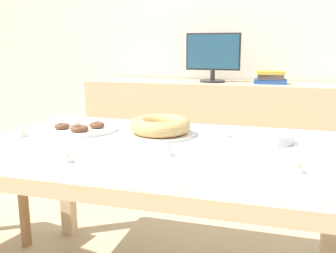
{
  "coord_description": "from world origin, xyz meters",
  "views": [
    {
      "loc": [
        0.44,
        -1.48,
        1.13
      ],
      "look_at": [
        -0.01,
        0.06,
        0.79
      ],
      "focal_mm": 40.0,
      "sensor_mm": 36.0,
      "label": 1
    }
  ],
  "objects": [
    {
      "name": "plate_stack",
      "position": [
        0.42,
        0.15,
        0.75
      ],
      "size": [
        0.21,
        0.21,
        0.04
      ],
      "color": "silver",
      "rests_on": "dining_table"
    },
    {
      "name": "computer_monitor",
      "position": [
        -0.05,
        1.46,
        1.04
      ],
      "size": [
        0.42,
        0.2,
        0.38
      ],
      "color": "#262628",
      "rests_on": "sideboard"
    },
    {
      "name": "book_stack",
      "position": [
        0.39,
        1.46,
        0.9
      ],
      "size": [
        0.24,
        0.19,
        0.1
      ],
      "color": "#23478C",
      "rests_on": "sideboard"
    },
    {
      "name": "tealight_left_edge",
      "position": [
        0.07,
        -0.17,
        0.74
      ],
      "size": [
        0.04,
        0.04,
        0.04
      ],
      "color": "silver",
      "rests_on": "dining_table"
    },
    {
      "name": "wall_back",
      "position": [
        0.0,
        1.76,
        1.3
      ],
      "size": [
        8.0,
        0.1,
        2.6
      ],
      "primitive_type": "cube",
      "color": "silver",
      "rests_on": "ground"
    },
    {
      "name": "tealight_right_edge",
      "position": [
        0.53,
        -0.24,
        0.74
      ],
      "size": [
        0.04,
        0.04,
        0.04
      ],
      "color": "silver",
      "rests_on": "dining_table"
    },
    {
      "name": "tealight_near_front",
      "position": [
        0.23,
        0.19,
        0.74
      ],
      "size": [
        0.04,
        0.04,
        0.04
      ],
      "color": "silver",
      "rests_on": "dining_table"
    },
    {
      "name": "tealight_centre",
      "position": [
        -0.26,
        -0.35,
        0.74
      ],
      "size": [
        0.04,
        0.04,
        0.04
      ],
      "color": "silver",
      "rests_on": "dining_table"
    },
    {
      "name": "dining_table",
      "position": [
        0.0,
        0.0,
        0.64
      ],
      "size": [
        1.6,
        0.92,
        0.73
      ],
      "color": "silver",
      "rests_on": "ground"
    },
    {
      "name": "pastry_platter",
      "position": [
        -0.47,
        0.13,
        0.74
      ],
      "size": [
        0.36,
        0.36,
        0.04
      ],
      "color": "silver",
      "rests_on": "dining_table"
    },
    {
      "name": "tealight_near_cakes",
      "position": [
        -0.66,
        -0.07,
        0.74
      ],
      "size": [
        0.04,
        0.04,
        0.04
      ],
      "color": "silver",
      "rests_on": "dining_table"
    },
    {
      "name": "cake_chocolate_round",
      "position": [
        -0.07,
        0.14,
        0.77
      ],
      "size": [
        0.32,
        0.32,
        0.08
      ],
      "color": "silver",
      "rests_on": "dining_table"
    },
    {
      "name": "sideboard",
      "position": [
        0.0,
        1.46,
        0.43
      ],
      "size": [
        2.11,
        0.44,
        0.85
      ],
      "color": "#D1B284",
      "rests_on": "ground"
    }
  ]
}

